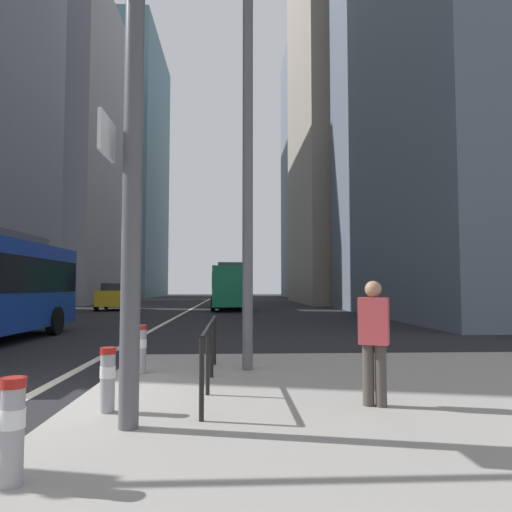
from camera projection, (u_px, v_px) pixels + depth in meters
name	position (u px, v px, depth m)	size (l,w,h in m)	color
ground_plane	(177.00, 317.00, 26.83)	(160.00, 160.00, 0.00)	black
median_island	(414.00, 413.00, 6.17)	(9.00, 10.00, 0.15)	gray
lane_centre_line	(192.00, 309.00, 36.80)	(0.20, 80.00, 0.01)	beige
office_tower_left_mid	(62.00, 155.00, 53.33)	(12.32, 21.50, 32.71)	gray
office_tower_left_far	(120.00, 169.00, 80.66)	(13.38, 24.16, 43.14)	slate
office_tower_right_mid	(360.00, 42.00, 52.44)	(13.89, 18.37, 57.08)	gray
office_tower_right_far	(319.00, 168.00, 76.90)	(10.29, 21.68, 41.67)	slate
city_bus_red_receding	(229.00, 285.00, 36.61)	(2.93, 10.84, 3.40)	#198456
car_oncoming_mid	(114.00, 296.00, 34.91)	(2.15, 4.47, 1.94)	gold
car_receding_near	(236.00, 292.00, 63.70)	(2.11, 4.16, 1.94)	silver
street_lamp_post	(248.00, 102.00, 9.27)	(5.50, 0.32, 8.00)	#56565B
bollard_left	(12.00, 425.00, 3.76)	(0.20, 0.20, 0.84)	#99999E
bollard_right	(108.00, 376.00, 5.94)	(0.20, 0.20, 0.79)	#99999E
bollard_back	(141.00, 347.00, 8.56)	(0.20, 0.20, 0.86)	#99999E
pedestrian_railing	(210.00, 339.00, 7.57)	(0.06, 4.09, 0.98)	black
pedestrian_waiting	(374.00, 336.00, 6.27)	(0.44, 0.37, 1.63)	#423D38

